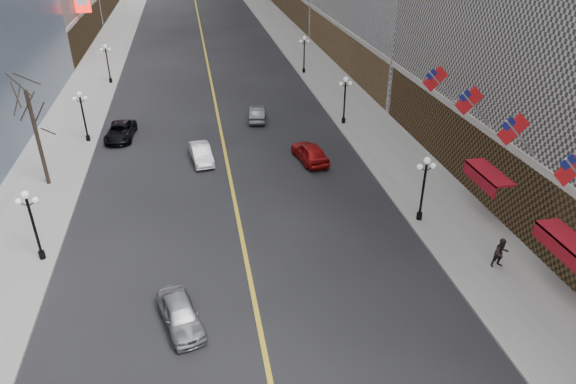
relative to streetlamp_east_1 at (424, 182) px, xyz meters
name	(u,v)px	position (x,y,z in m)	size (l,w,h in m)	color
sidewalk_east	(313,64)	(2.20, 40.00, -2.83)	(6.00, 230.00, 0.15)	gray
sidewalk_west	(97,75)	(-25.80, 40.00, -2.83)	(6.00, 230.00, 0.15)	gray
lane_line	(205,52)	(-11.80, 50.00, -2.89)	(0.25, 200.00, 0.02)	gold
streetlamp_east_1	(424,182)	(0.00, 0.00, 0.00)	(1.26, 0.44, 4.52)	black
streetlamp_east_2	(345,95)	(0.00, 18.00, 0.00)	(1.26, 0.44, 4.52)	black
streetlamp_east_3	(304,51)	(0.00, 36.00, 0.00)	(1.26, 0.44, 4.52)	black
streetlamp_west_1	(32,219)	(-23.60, 0.00, 0.00)	(1.26, 0.44, 4.52)	black
streetlamp_west_2	(83,111)	(-23.60, 18.00, 0.00)	(1.26, 0.44, 4.52)	black
streetlamp_west_3	(107,59)	(-23.60, 36.00, 0.00)	(1.26, 0.44, 4.52)	black
flag_2	(575,171)	(3.51, -8.00, 4.39)	(2.87, 0.12, 2.87)	#B2B2B7
flag_3	(515,132)	(3.51, -3.00, 4.39)	(2.87, 0.12, 2.87)	#B2B2B7
flag_4	(471,103)	(3.51, 2.00, 4.39)	(2.87, 0.12, 2.87)	#B2B2B7
flag_5	(437,81)	(3.51, 7.00, 4.39)	(2.87, 0.12, 2.87)	#B2B2B7
awning_b	(567,243)	(4.30, -8.00, 0.18)	(1.40, 4.00, 0.93)	maroon
awning_c	(486,174)	(4.30, 0.00, 0.18)	(1.40, 4.00, 0.93)	maroon
tree_west_far	(29,106)	(-25.30, 10.00, 3.34)	(3.60, 3.60, 7.92)	#2D231C
car_nb_near	(180,314)	(-15.59, -7.01, -2.19)	(1.69, 4.20, 1.43)	#929498
car_nb_mid	(201,154)	(-13.82, 12.07, -2.20)	(1.48, 4.24, 1.40)	silver
car_nb_far	(120,131)	(-20.80, 18.31, -2.21)	(2.28, 4.94, 1.37)	black
car_sb_mid	(310,152)	(-5.06, 10.47, -2.10)	(1.90, 4.72, 1.61)	#9D1111
car_sb_far	(257,113)	(-8.03, 20.67, -2.20)	(1.49, 4.28, 1.41)	#464B4D
ped_east_walk	(501,253)	(2.40, -5.70, -1.83)	(0.90, 0.49, 1.85)	black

